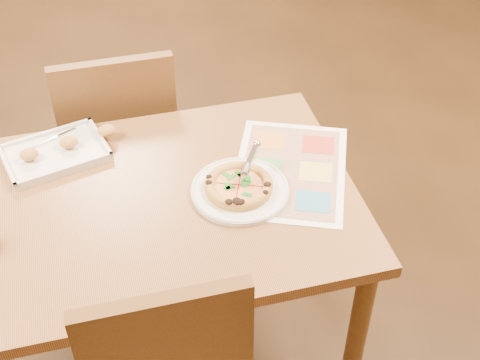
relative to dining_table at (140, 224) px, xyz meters
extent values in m
plane|color=#301E0D|center=(0.00, 0.00, -0.63)|extent=(7.00, 7.00, 0.00)
cube|color=olive|center=(0.00, 0.00, 0.07)|extent=(1.30, 0.85, 0.04)
cylinder|color=brown|center=(0.59, -0.36, -0.29)|extent=(0.06, 0.06, 0.68)
cylinder|color=brown|center=(0.59, 0.36, -0.29)|extent=(0.06, 0.06, 0.68)
cube|color=brown|center=(0.00, -0.51, 0.04)|extent=(0.42, 0.04, 0.45)
cube|color=brown|center=(0.00, 0.70, -0.18)|extent=(0.42, 0.42, 0.04)
cube|color=brown|center=(0.00, 0.51, 0.04)|extent=(0.42, 0.04, 0.45)
cylinder|color=silver|center=(0.31, -0.03, 0.09)|extent=(0.38, 0.38, 0.02)
cylinder|color=#E4A84E|center=(0.30, -0.03, 0.11)|extent=(0.20, 0.20, 0.01)
cylinder|color=#DEB978|center=(0.30, -0.03, 0.11)|extent=(0.17, 0.17, 0.01)
torus|color=#E4A84E|center=(0.30, -0.03, 0.11)|extent=(0.21, 0.21, 0.03)
cylinder|color=silver|center=(0.32, -0.02, 0.15)|extent=(0.04, 0.06, 0.07)
cube|color=silver|center=(0.35, 0.02, 0.17)|extent=(0.08, 0.09, 0.05)
cube|color=silver|center=(-0.22, 0.28, 0.09)|extent=(0.36, 0.28, 0.02)
cube|color=silver|center=(-0.22, 0.28, 0.11)|extent=(0.14, 0.08, 0.00)
ellipsoid|color=#D1964B|center=(-0.29, 0.26, 0.12)|extent=(0.06, 0.05, 0.04)
ellipsoid|color=#D1964B|center=(-0.17, 0.29, 0.12)|extent=(0.06, 0.05, 0.04)
ellipsoid|color=#D1964B|center=(-0.05, 0.32, 0.12)|extent=(0.06, 0.05, 0.04)
cube|color=white|center=(0.48, 0.03, 0.09)|extent=(0.49, 0.57, 0.00)
camera|label=1|loc=(-0.06, -1.45, 1.44)|focal=50.00mm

